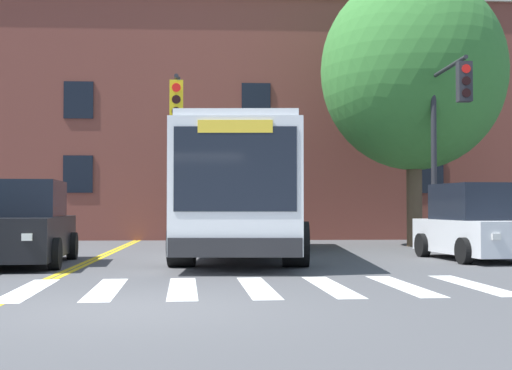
# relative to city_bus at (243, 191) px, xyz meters

# --- Properties ---
(ground_plane) EXTENTS (120.00, 120.00, 0.00)m
(ground_plane) POSITION_rel_city_bus_xyz_m (-1.79, -9.41, -1.70)
(ground_plane) COLOR #4C4C4F
(crosswalk) EXTENTS (11.29, 3.58, 0.01)m
(crosswalk) POSITION_rel_city_bus_xyz_m (-1.82, -7.26, -1.69)
(crosswalk) COLOR white
(crosswalk) RESTS_ON ground
(lane_line_yellow_inner) EXTENTS (0.12, 36.00, 0.01)m
(lane_line_yellow_inner) POSITION_rel_city_bus_xyz_m (-3.72, 6.74, -1.70)
(lane_line_yellow_inner) COLOR gold
(lane_line_yellow_inner) RESTS_ON ground
(lane_line_yellow_outer) EXTENTS (0.12, 36.00, 0.01)m
(lane_line_yellow_outer) POSITION_rel_city_bus_xyz_m (-3.56, 6.74, -1.70)
(lane_line_yellow_outer) COLOR gold
(lane_line_yellow_outer) RESTS_ON ground
(city_bus) EXTENTS (3.49, 10.92, 3.16)m
(city_bus) POSITION_rel_city_bus_xyz_m (0.00, 0.00, 0.00)
(city_bus) COLOR white
(city_bus) RESTS_ON ground
(car_black_near_lane) EXTENTS (2.38, 4.71, 1.87)m
(car_black_near_lane) POSITION_rel_city_bus_xyz_m (-5.03, -2.47, -0.86)
(car_black_near_lane) COLOR black
(car_black_near_lane) RESTS_ON ground
(car_white_far_lane) EXTENTS (2.33, 3.98, 1.84)m
(car_white_far_lane) POSITION_rel_city_bus_xyz_m (5.61, -1.68, -0.86)
(car_white_far_lane) COLOR white
(car_white_far_lane) RESTS_ON ground
(car_grey_behind_bus) EXTENTS (2.07, 4.47, 1.90)m
(car_grey_behind_bus) POSITION_rel_city_bus_xyz_m (-0.84, 8.39, -0.85)
(car_grey_behind_bus) COLOR slate
(car_grey_behind_bus) RESTS_ON ground
(traffic_light_near_corner) EXTENTS (0.34, 2.84, 5.59)m
(traffic_light_near_corner) POSITION_rel_city_bus_xyz_m (5.50, 0.25, 1.94)
(traffic_light_near_corner) COLOR #28282D
(traffic_light_near_corner) RESTS_ON ground
(traffic_light_overhead) EXTENTS (0.38, 3.12, 5.08)m
(traffic_light_overhead) POSITION_rel_city_bus_xyz_m (-1.77, 1.02, 1.66)
(traffic_light_overhead) COLOR #28282D
(traffic_light_overhead) RESTS_ON ground
(street_tree_curbside_large) EXTENTS (8.19, 8.05, 8.82)m
(street_tree_curbside_large) POSITION_rel_city_bus_xyz_m (5.68, 3.98, 3.93)
(street_tree_curbside_large) COLOR brown
(street_tree_curbside_large) RESTS_ON ground
(building_facade) EXTENTS (33.42, 8.61, 9.96)m
(building_facade) POSITION_rel_city_bus_xyz_m (0.82, 12.62, 3.29)
(building_facade) COLOR brown
(building_facade) RESTS_ON ground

